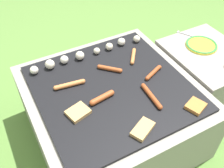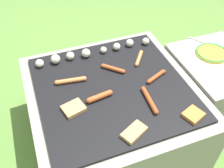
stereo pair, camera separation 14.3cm
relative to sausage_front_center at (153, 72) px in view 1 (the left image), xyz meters
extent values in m
plane|color=#567F38|center=(-0.26, 0.02, -0.44)|extent=(14.00, 14.00, 0.00)
cube|color=gray|center=(-0.26, 0.02, -0.23)|extent=(0.92, 0.92, 0.41)
cube|color=black|center=(-0.26, 0.02, -0.02)|extent=(0.81, 0.81, 0.02)
cube|color=gray|center=(0.44, 0.00, -0.22)|extent=(0.46, 0.55, 0.42)
cylinder|color=#A34C23|center=(-0.35, -0.04, 0.00)|extent=(0.12, 0.05, 0.03)
sphere|color=#A34C23|center=(-0.41, -0.05, 0.00)|extent=(0.03, 0.03, 0.03)
sphere|color=#A34C23|center=(-0.29, -0.03, 0.00)|extent=(0.03, 0.03, 0.03)
cylinder|color=#C6753D|center=(-0.46, 0.14, 0.00)|extent=(0.16, 0.05, 0.03)
sphere|color=#C6753D|center=(-0.54, 0.15, 0.00)|extent=(0.03, 0.03, 0.03)
sphere|color=#C6753D|center=(-0.39, 0.13, 0.00)|extent=(0.03, 0.03, 0.03)
cylinder|color=#C6753D|center=(-0.02, 0.19, 0.00)|extent=(0.10, 0.12, 0.02)
sphere|color=#C6753D|center=(-0.06, 0.13, 0.00)|extent=(0.02, 0.02, 0.02)
sphere|color=#C6753D|center=(0.02, 0.24, 0.00)|extent=(0.02, 0.02, 0.02)
cylinder|color=#A34C23|center=(-0.21, 0.15, 0.00)|extent=(0.11, 0.11, 0.02)
sphere|color=#A34C23|center=(-0.16, 0.10, 0.00)|extent=(0.02, 0.02, 0.02)
sphere|color=#A34C23|center=(-0.25, 0.20, 0.00)|extent=(0.02, 0.02, 0.02)
cylinder|color=#93421E|center=(-0.12, -0.15, 0.00)|extent=(0.04, 0.17, 0.03)
sphere|color=#93421E|center=(-0.12, -0.24, 0.00)|extent=(0.03, 0.03, 0.03)
sphere|color=#93421E|center=(-0.11, -0.06, 0.00)|extent=(0.03, 0.03, 0.03)
cylinder|color=#93421E|center=(0.00, 0.00, 0.00)|extent=(0.13, 0.07, 0.02)
sphere|color=#93421E|center=(-0.06, -0.03, 0.00)|extent=(0.02, 0.02, 0.02)
sphere|color=#93421E|center=(0.06, 0.03, 0.00)|extent=(0.02, 0.02, 0.02)
cube|color=#B27033|center=(0.04, -0.31, 0.00)|extent=(0.11, 0.11, 0.02)
cube|color=tan|center=(-0.50, -0.07, 0.00)|extent=(0.13, 0.11, 0.02)
cube|color=tan|center=(-0.27, -0.31, 0.00)|extent=(0.14, 0.11, 0.02)
sphere|color=silver|center=(-0.60, 0.33, 0.01)|extent=(0.05, 0.05, 0.05)
sphere|color=beige|center=(-0.51, 0.34, 0.02)|extent=(0.06, 0.06, 0.06)
sphere|color=silver|center=(-0.41, 0.34, 0.01)|extent=(0.05, 0.05, 0.05)
sphere|color=beige|center=(-0.32, 0.33, 0.02)|extent=(0.05, 0.05, 0.05)
sphere|color=beige|center=(-0.20, 0.33, 0.01)|extent=(0.04, 0.04, 0.04)
sphere|color=beige|center=(-0.11, 0.33, 0.01)|extent=(0.05, 0.05, 0.05)
sphere|color=silver|center=(-0.02, 0.34, 0.01)|extent=(0.05, 0.05, 0.05)
sphere|color=beige|center=(0.09, 0.32, 0.01)|extent=(0.05, 0.05, 0.05)
cylinder|color=yellow|center=(0.44, 0.08, -0.01)|extent=(0.20, 0.20, 0.01)
torus|color=#338C3F|center=(0.44, 0.08, 0.00)|extent=(0.20, 0.20, 0.01)
cylinder|color=silver|center=(0.46, 0.20, -0.01)|extent=(0.11, 0.18, 0.01)
cube|color=silver|center=(0.41, 0.28, -0.01)|extent=(0.02, 0.02, 0.01)
camera|label=1|loc=(-0.75, -0.89, 1.00)|focal=42.00mm
camera|label=2|loc=(-0.62, -0.95, 1.00)|focal=42.00mm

